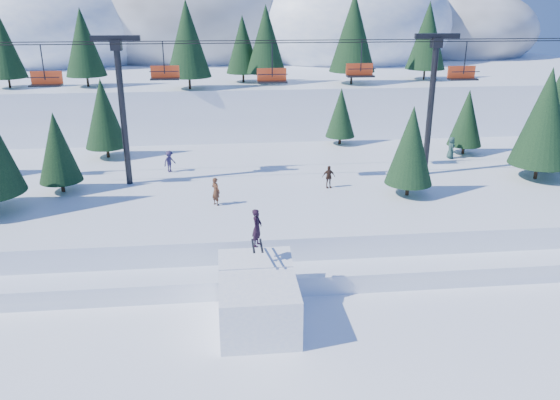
{
  "coord_description": "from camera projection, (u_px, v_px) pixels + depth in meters",
  "views": [
    {
      "loc": [
        -2.18,
        -20.36,
        14.87
      ],
      "look_at": [
        0.64,
        6.0,
        5.2
      ],
      "focal_mm": 35.0,
      "sensor_mm": 36.0,
      "label": 1
    }
  ],
  "objects": [
    {
      "name": "mountain_ridge",
      "position": [
        201.0,
        35.0,
        89.03
      ],
      "size": [
        119.0,
        60.71,
        26.46
      ],
      "color": "white",
      "rests_on": "ground"
    },
    {
      "name": "banner_far",
      "position": [
        405.0,
        267.0,
        31.31
      ],
      "size": [
        2.8,
        0.62,
        0.9
      ],
      "color": "black",
      "rests_on": "ground"
    },
    {
      "name": "jump_kicker",
      "position": [
        258.0,
        300.0,
        26.19
      ],
      "size": [
        3.69,
        5.03,
        5.48
      ],
      "color": "white",
      "rests_on": "ground"
    },
    {
      "name": "distant_skiers",
      "position": [
        245.0,
        170.0,
        39.68
      ],
      "size": [
        34.65,
        9.95,
        1.84
      ],
      "color": "#223D38",
      "rests_on": "mid_shelf"
    },
    {
      "name": "mid_shelf",
      "position": [
        254.0,
        195.0,
        40.72
      ],
      "size": [
        70.0,
        22.0,
        2.5
      ],
      "primitive_type": "cube",
      "color": "white",
      "rests_on": "ground"
    },
    {
      "name": "berm",
      "position": [
        265.0,
        264.0,
        31.61
      ],
      "size": [
        70.0,
        6.0,
        1.1
      ],
      "primitive_type": "cube",
      "color": "white",
      "rests_on": "ground"
    },
    {
      "name": "banner_near",
      "position": [
        410.0,
        280.0,
        29.86
      ],
      "size": [
        2.86,
        0.18,
        0.9
      ],
      "color": "black",
      "rests_on": "ground"
    },
    {
      "name": "conifer_stand",
      "position": [
        264.0,
        122.0,
        38.64
      ],
      "size": [
        61.2,
        18.49,
        9.3
      ],
      "color": "black",
      "rests_on": "mid_shelf"
    },
    {
      "name": "chairlift",
      "position": [
        262.0,
        86.0,
        38.06
      ],
      "size": [
        46.19,
        3.21,
        10.28
      ],
      "color": "black",
      "rests_on": "mid_shelf"
    },
    {
      "name": "ground",
      "position": [
        280.0,
        356.0,
        24.33
      ],
      "size": [
        160.0,
        160.0,
        0.0
      ],
      "primitive_type": "plane",
      "color": "white",
      "rests_on": "ground"
    }
  ]
}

